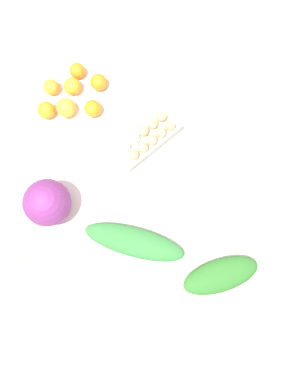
{
  "coord_description": "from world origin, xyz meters",
  "views": [
    {
      "loc": [
        -0.21,
        0.26,
        2.22
      ],
      "look_at": [
        0.0,
        0.0,
        0.75
      ],
      "focal_mm": 35.0,
      "sensor_mm": 36.0,
      "label": 1
    }
  ],
  "objects_px": {
    "egg_carton": "(148,138)",
    "greens_bunch_scallion": "(134,242)",
    "orange_5": "(99,82)",
    "cabbage_purple": "(47,203)",
    "orange_3": "(77,71)",
    "orange_0": "(72,86)",
    "greens_bunch_beet_tops": "(221,275)",
    "orange_4": "(46,110)",
    "orange_2": "(93,108)",
    "orange_6": "(51,87)",
    "orange_1": "(66,108)"
  },
  "relations": [
    {
      "from": "egg_carton",
      "to": "greens_bunch_scallion",
      "type": "height_order",
      "value": "egg_carton"
    },
    {
      "from": "greens_bunch_scallion",
      "to": "orange_5",
      "type": "relative_size",
      "value": 5.56
    },
    {
      "from": "cabbage_purple",
      "to": "orange_3",
      "type": "xyz_separation_m",
      "value": [
        0.31,
        -0.51,
        -0.06
      ]
    },
    {
      "from": "orange_0",
      "to": "orange_3",
      "type": "bearing_deg",
      "value": -64.75
    },
    {
      "from": "cabbage_purple",
      "to": "greens_bunch_beet_tops",
      "type": "distance_m",
      "value": 0.71
    },
    {
      "from": "greens_bunch_scallion",
      "to": "orange_4",
      "type": "bearing_deg",
      "value": -17.1
    },
    {
      "from": "orange_5",
      "to": "orange_0",
      "type": "bearing_deg",
      "value": 48.58
    },
    {
      "from": "cabbage_purple",
      "to": "orange_2",
      "type": "height_order",
      "value": "cabbage_purple"
    },
    {
      "from": "orange_0",
      "to": "orange_2",
      "type": "relative_size",
      "value": 1.04
    },
    {
      "from": "orange_6",
      "to": "orange_4",
      "type": "bearing_deg",
      "value": 120.85
    },
    {
      "from": "orange_0",
      "to": "orange_3",
      "type": "distance_m",
      "value": 0.08
    },
    {
      "from": "greens_bunch_beet_tops",
      "to": "orange_4",
      "type": "relative_size",
      "value": 4.08
    },
    {
      "from": "cabbage_purple",
      "to": "orange_1",
      "type": "relative_size",
      "value": 2.25
    },
    {
      "from": "orange_1",
      "to": "orange_2",
      "type": "relative_size",
      "value": 1.13
    },
    {
      "from": "cabbage_purple",
      "to": "greens_bunch_beet_tops",
      "type": "relative_size",
      "value": 0.62
    },
    {
      "from": "orange_2",
      "to": "orange_4",
      "type": "height_order",
      "value": "orange_4"
    },
    {
      "from": "greens_bunch_scallion",
      "to": "orange_1",
      "type": "distance_m",
      "value": 0.63
    },
    {
      "from": "cabbage_purple",
      "to": "orange_0",
      "type": "relative_size",
      "value": 2.46
    },
    {
      "from": "greens_bunch_beet_tops",
      "to": "orange_3",
      "type": "bearing_deg",
      "value": -17.38
    },
    {
      "from": "greens_bunch_beet_tops",
      "to": "cabbage_purple",
      "type": "bearing_deg",
      "value": 16.48
    },
    {
      "from": "cabbage_purple",
      "to": "orange_6",
      "type": "distance_m",
      "value": 0.52
    },
    {
      "from": "greens_bunch_beet_tops",
      "to": "orange_5",
      "type": "xyz_separation_m",
      "value": [
        0.88,
        -0.32,
        0.0
      ]
    },
    {
      "from": "greens_bunch_scallion",
      "to": "orange_0",
      "type": "xyz_separation_m",
      "value": [
        0.62,
        -0.35,
        0.01
      ]
    },
    {
      "from": "greens_bunch_scallion",
      "to": "greens_bunch_beet_tops",
      "type": "relative_size",
      "value": 1.34
    },
    {
      "from": "orange_2",
      "to": "orange_6",
      "type": "relative_size",
      "value": 1.07
    },
    {
      "from": "orange_3",
      "to": "orange_6",
      "type": "distance_m",
      "value": 0.13
    },
    {
      "from": "orange_5",
      "to": "egg_carton",
      "type": "bearing_deg",
      "value": 167.96
    },
    {
      "from": "orange_0",
      "to": "egg_carton",
      "type": "bearing_deg",
      "value": -177.76
    },
    {
      "from": "greens_bunch_scallion",
      "to": "orange_1",
      "type": "relative_size",
      "value": 4.89
    },
    {
      "from": "orange_1",
      "to": "orange_0",
      "type": "bearing_deg",
      "value": -63.16
    },
    {
      "from": "orange_3",
      "to": "orange_0",
      "type": "bearing_deg",
      "value": 115.25
    },
    {
      "from": "orange_6",
      "to": "orange_1",
      "type": "bearing_deg",
      "value": 163.42
    },
    {
      "from": "greens_bunch_beet_tops",
      "to": "orange_0",
      "type": "xyz_separation_m",
      "value": [
        0.95,
        -0.24,
        0.0
      ]
    },
    {
      "from": "orange_1",
      "to": "orange_2",
      "type": "height_order",
      "value": "orange_1"
    },
    {
      "from": "egg_carton",
      "to": "orange_6",
      "type": "height_order",
      "value": "egg_carton"
    },
    {
      "from": "greens_bunch_beet_tops",
      "to": "orange_0",
      "type": "distance_m",
      "value": 0.98
    },
    {
      "from": "greens_bunch_scallion",
      "to": "orange_5",
      "type": "xyz_separation_m",
      "value": [
        0.55,
        -0.43,
        0.0
      ]
    },
    {
      "from": "greens_bunch_beet_tops",
      "to": "orange_6",
      "type": "relative_size",
      "value": 4.45
    },
    {
      "from": "orange_1",
      "to": "egg_carton",
      "type": "bearing_deg",
      "value": -162.96
    },
    {
      "from": "cabbage_purple",
      "to": "orange_0",
      "type": "xyz_separation_m",
      "value": [
        0.27,
        -0.44,
        -0.05
      ]
    },
    {
      "from": "orange_2",
      "to": "orange_4",
      "type": "bearing_deg",
      "value": 41.17
    },
    {
      "from": "orange_1",
      "to": "orange_3",
      "type": "height_order",
      "value": "orange_1"
    },
    {
      "from": "egg_carton",
      "to": "greens_bunch_beet_tops",
      "type": "xyz_separation_m",
      "value": [
        -0.56,
        0.25,
        -0.01
      ]
    },
    {
      "from": "egg_carton",
      "to": "orange_2",
      "type": "height_order",
      "value": "egg_carton"
    },
    {
      "from": "greens_bunch_beet_tops",
      "to": "orange_5",
      "type": "relative_size",
      "value": 4.15
    },
    {
      "from": "orange_0",
      "to": "orange_6",
      "type": "relative_size",
      "value": 1.11
    },
    {
      "from": "orange_5",
      "to": "cabbage_purple",
      "type": "bearing_deg",
      "value": 110.75
    },
    {
      "from": "greens_bunch_beet_tops",
      "to": "greens_bunch_scallion",
      "type": "bearing_deg",
      "value": 17.66
    },
    {
      "from": "cabbage_purple",
      "to": "orange_2",
      "type": "xyz_separation_m",
      "value": [
        0.14,
        -0.42,
        -0.06
      ]
    },
    {
      "from": "orange_5",
      "to": "orange_6",
      "type": "height_order",
      "value": "orange_5"
    }
  ]
}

